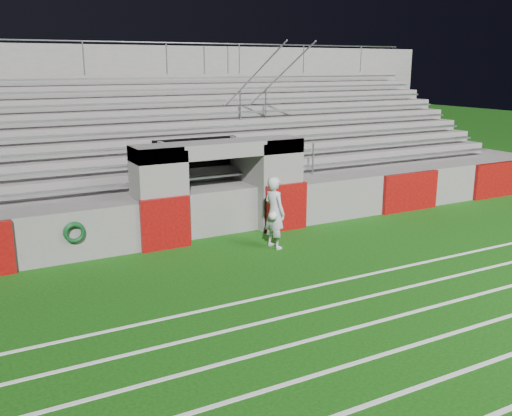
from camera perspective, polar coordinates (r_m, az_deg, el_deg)
ground at (r=13.10m, az=3.02°, el=-6.47°), size 90.00×90.00×0.00m
field_markings at (r=9.61m, az=19.40°, el=-15.36°), size 28.00×8.09×0.01m
stadium_structure at (r=19.74m, az=-9.14°, el=4.89°), size 26.00×8.48×5.42m
goalkeeper_with_ball at (r=14.57m, az=1.86°, el=-0.46°), size 0.59×0.76×1.87m
hose_coil at (r=14.09m, az=-17.71°, el=-2.35°), size 0.51×0.14×0.51m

